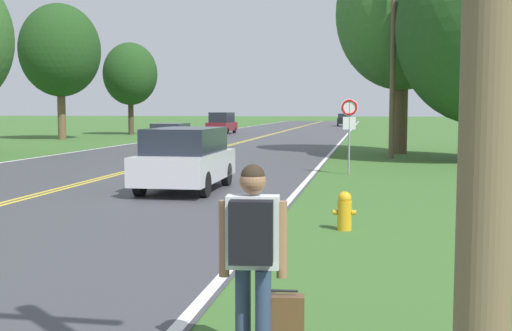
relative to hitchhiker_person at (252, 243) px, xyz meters
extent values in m
cylinder|color=navy|center=(-0.11, 0.11, -0.66)|extent=(0.14, 0.14, 0.86)
cylinder|color=navy|center=(0.10, -0.03, -0.66)|extent=(0.14, 0.14, 0.86)
cube|color=silver|center=(0.00, 0.04, 0.09)|extent=(0.48, 0.24, 0.65)
sphere|color=#936647|center=(0.00, 0.04, 0.55)|extent=(0.23, 0.23, 0.23)
sphere|color=#2D2319|center=(0.00, 0.04, 0.59)|extent=(0.22, 0.22, 0.22)
cylinder|color=#936647|center=(-0.26, 0.02, 0.03)|extent=(0.09, 0.09, 0.68)
cylinder|color=#936647|center=(0.25, 0.07, 0.03)|extent=(0.09, 0.09, 0.68)
cube|color=black|center=(0.01, -0.15, 0.13)|extent=(0.39, 0.22, 0.54)
cube|color=brown|center=(0.26, 0.06, -0.78)|extent=(0.40, 0.20, 0.62)
cylinder|color=black|center=(0.26, 0.06, -0.43)|extent=(0.27, 0.05, 0.02)
cylinder|color=gold|center=(0.57, 6.56, -0.82)|extent=(0.27, 0.27, 0.55)
sphere|color=gold|center=(0.57, 6.56, -0.49)|extent=(0.26, 0.26, 0.26)
cylinder|color=gold|center=(0.74, 6.56, -0.76)|extent=(0.08, 0.09, 0.09)
cylinder|color=gold|center=(0.39, 6.56, -0.76)|extent=(0.08, 0.09, 0.09)
cylinder|color=gray|center=(0.32, 17.03, 0.20)|extent=(0.07, 0.07, 2.58)
cylinder|color=white|center=(0.32, 17.01, 1.24)|extent=(0.60, 0.02, 0.60)
torus|color=red|center=(0.32, 17.00, 1.24)|extent=(0.55, 0.07, 0.55)
cube|color=white|center=(0.32, 17.01, 0.69)|extent=(0.44, 0.02, 0.44)
cylinder|color=brown|center=(2.01, 24.43, 3.88)|extent=(0.24, 0.24, 9.95)
cylinder|color=brown|center=(2.58, 28.07, 1.02)|extent=(0.67, 0.67, 4.24)
ellipsoid|color=#386B2D|center=(2.58, 28.07, 6.00)|extent=(6.73, 6.73, 7.74)
cylinder|color=brown|center=(5.69, 23.40, 0.25)|extent=(0.73, 0.73, 2.69)
ellipsoid|color=#234C1E|center=(5.69, 23.40, 4.70)|extent=(7.30, 7.30, 8.40)
cylinder|color=#473828|center=(-19.97, 49.04, 0.58)|extent=(0.48, 0.48, 3.35)
ellipsoid|color=#1E4219|center=(-19.97, 49.04, 4.30)|extent=(4.80, 4.80, 5.51)
cylinder|color=brown|center=(-21.75, 39.45, 0.95)|extent=(0.60, 0.60, 4.10)
ellipsoid|color=#1E4219|center=(-21.75, 39.45, 5.54)|extent=(5.97, 5.97, 6.87)
cylinder|color=black|center=(-3.14, 10.38, -0.75)|extent=(0.20, 0.68, 0.68)
cylinder|color=black|center=(-4.88, 10.37, -0.75)|extent=(0.20, 0.68, 0.68)
cylinder|color=black|center=(-3.15, 13.02, -0.75)|extent=(0.20, 0.68, 0.68)
cylinder|color=black|center=(-4.90, 13.01, -0.75)|extent=(0.20, 0.68, 0.68)
cube|color=silver|center=(-4.02, 11.70, -0.41)|extent=(1.96, 4.26, 0.76)
cube|color=#1E232D|center=(-4.02, 11.70, 0.31)|extent=(1.72, 2.98, 0.69)
cylinder|color=black|center=(-10.18, 28.32, -0.79)|extent=(0.22, 0.61, 0.61)
cylinder|color=black|center=(-8.65, 28.37, -0.79)|extent=(0.22, 0.61, 0.61)
cylinder|color=black|center=(-10.12, 26.14, -0.79)|extent=(0.22, 0.61, 0.61)
cylinder|color=black|center=(-8.59, 26.19, -0.79)|extent=(0.22, 0.61, 0.61)
cube|color=#C1B28E|center=(-9.39, 27.25, -0.52)|extent=(1.83, 3.56, 0.60)
cube|color=#1E232D|center=(-9.39, 27.25, 0.10)|extent=(1.59, 2.50, 0.64)
cylinder|color=black|center=(-13.25, 53.85, -0.78)|extent=(0.23, 0.64, 0.63)
cylinder|color=black|center=(-11.53, 53.77, -0.78)|extent=(0.23, 0.64, 0.63)
cylinder|color=black|center=(-13.38, 51.26, -0.78)|extent=(0.23, 0.64, 0.63)
cylinder|color=black|center=(-11.65, 51.17, -0.78)|extent=(0.23, 0.64, 0.63)
cube|color=maroon|center=(-12.45, 52.51, -0.43)|extent=(2.13, 4.28, 0.76)
cube|color=#1E232D|center=(-12.45, 52.51, 0.41)|extent=(1.83, 3.01, 0.93)
cylinder|color=black|center=(-1.35, 79.57, -0.71)|extent=(0.23, 0.78, 0.77)
cylinder|color=black|center=(-3.07, 79.49, -0.71)|extent=(0.23, 0.78, 0.77)
cylinder|color=black|center=(-1.47, 82.12, -0.71)|extent=(0.23, 0.78, 0.77)
cylinder|color=black|center=(-3.18, 82.04, -0.71)|extent=(0.23, 0.78, 0.77)
cube|color=black|center=(-2.27, 80.81, -0.38)|extent=(2.10, 4.20, 0.73)
cube|color=#1E232D|center=(-2.27, 80.81, 0.29)|extent=(1.81, 2.96, 0.61)
camera|label=1|loc=(1.00, -5.47, 1.18)|focal=45.00mm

